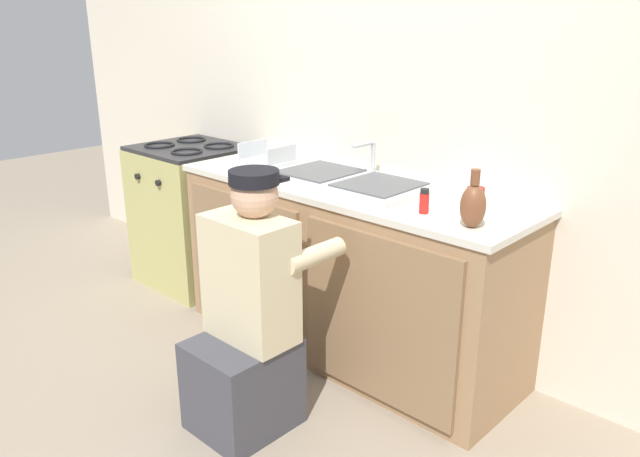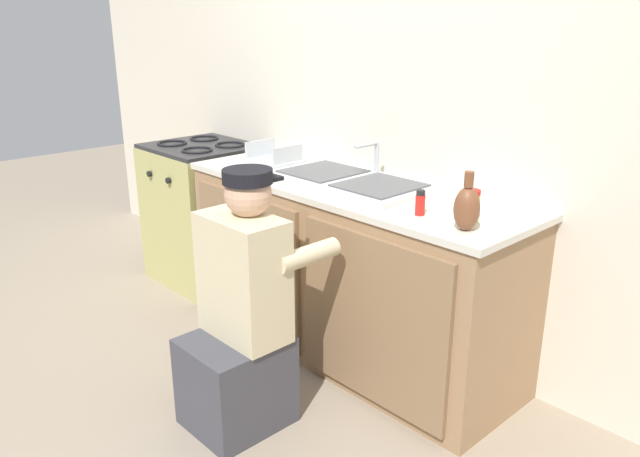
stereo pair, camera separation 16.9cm
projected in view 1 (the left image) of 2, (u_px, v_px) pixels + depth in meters
The scene contains 11 objects.
ground_plane at pixel (306, 368), 3.11m from camera, with size 12.00×12.00×0.00m, color gray.
back_wall at pixel (394, 103), 3.16m from camera, with size 6.00×0.10×2.50m, color beige.
counter_cabinet at pixel (346, 272), 3.18m from camera, with size 1.84×0.62×0.86m.
countertop at pixel (348, 187), 3.04m from camera, with size 1.88×0.62×0.03m, color beige.
sink_double_basin at pixel (348, 180), 3.03m from camera, with size 0.80×0.44×0.19m.
stove_range at pixel (194, 215), 4.02m from camera, with size 0.64×0.62×0.91m.
plumber_person at pixel (248, 325), 2.57m from camera, with size 0.42×0.61×1.10m.
spice_bottle_red at pixel (424, 201), 2.57m from camera, with size 0.04×0.04×0.10m.
dish_rack_tray at pixel (267, 159), 3.46m from camera, with size 0.28×0.22×0.11m.
condiment_jar at pixel (475, 203), 2.51m from camera, with size 0.07×0.07×0.13m.
vase_decorative at pixel (473, 205), 2.39m from camera, with size 0.10×0.10×0.23m.
Camera 1 is at (1.91, -1.94, 1.67)m, focal length 35.00 mm.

